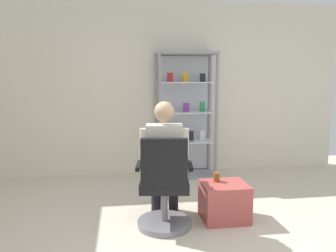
# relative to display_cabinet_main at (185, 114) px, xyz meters

# --- Properties ---
(back_wall) EXTENTS (6.00, 0.10, 2.70)m
(back_wall) POSITION_rel_display_cabinet_main_xyz_m (-0.40, 0.24, 0.39)
(back_wall) COLOR silver
(back_wall) RESTS_ON ground
(display_cabinet_main) EXTENTS (0.90, 0.45, 1.90)m
(display_cabinet_main) POSITION_rel_display_cabinet_main_xyz_m (0.00, 0.00, 0.00)
(display_cabinet_main) COLOR gray
(display_cabinet_main) RESTS_ON ground
(office_chair) EXTENTS (0.60, 0.56, 0.96)m
(office_chair) POSITION_rel_display_cabinet_main_xyz_m (-0.57, -1.83, -0.57)
(office_chair) COLOR slate
(office_chair) RESTS_ON ground
(seated_shopkeeper) EXTENTS (0.53, 0.60, 1.29)m
(seated_shopkeeper) POSITION_rel_display_cabinet_main_xyz_m (-0.55, -1.67, -0.25)
(seated_shopkeeper) COLOR black
(seated_shopkeeper) RESTS_ON ground
(storage_crate) EXTENTS (0.48, 0.42, 0.40)m
(storage_crate) POSITION_rel_display_cabinet_main_xyz_m (0.09, -1.71, -0.76)
(storage_crate) COLOR #B24C47
(storage_crate) RESTS_ON ground
(tea_glass) EXTENTS (0.07, 0.07, 0.10)m
(tea_glass) POSITION_rel_display_cabinet_main_xyz_m (0.03, -1.63, -0.51)
(tea_glass) COLOR brown
(tea_glass) RESTS_ON storage_crate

